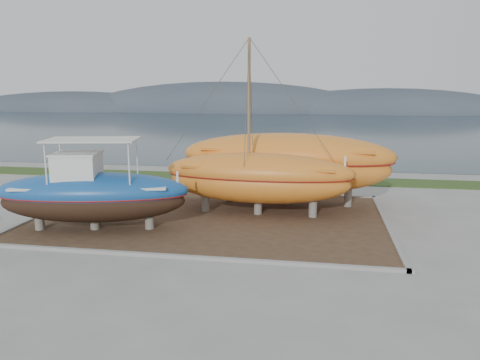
% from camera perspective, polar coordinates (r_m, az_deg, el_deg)
% --- Properties ---
extents(ground, '(140.00, 140.00, 0.00)m').
position_cam_1_polar(ground, '(21.41, -6.12, -7.52)').
color(ground, gray).
rests_on(ground, ground).
extents(dirt_patch, '(18.00, 12.00, 0.06)m').
position_cam_1_polar(dirt_patch, '(25.10, -3.64, -4.61)').
color(dirt_patch, '#422D1E').
rests_on(dirt_patch, ground).
extents(curb_frame, '(18.60, 12.60, 0.15)m').
position_cam_1_polar(curb_frame, '(25.09, -3.64, -4.51)').
color(curb_frame, gray).
rests_on(curb_frame, ground).
extents(grass_strip, '(44.00, 3.00, 0.08)m').
position_cam_1_polar(grass_strip, '(36.09, 0.56, 0.27)').
color(grass_strip, '#284219').
rests_on(grass_strip, ground).
extents(sea, '(260.00, 100.00, 0.04)m').
position_cam_1_polar(sea, '(89.94, 6.14, 6.67)').
color(sea, '#1A2B35').
rests_on(sea, ground).
extents(mountain_ridge, '(200.00, 36.00, 20.00)m').
position_cam_1_polar(mountain_ridge, '(144.77, 7.56, 8.28)').
color(mountain_ridge, '#333D49').
rests_on(mountain_ridge, ground).
extents(blue_caique, '(9.61, 4.67, 4.43)m').
position_cam_1_polar(blue_caique, '(23.54, -17.54, -0.54)').
color(blue_caique, '#184F98').
rests_on(blue_caique, dirt_patch).
extents(white_dinghy, '(3.80, 1.57, 1.13)m').
position_cam_1_polar(white_dinghy, '(27.19, -15.03, -2.46)').
color(white_dinghy, white).
rests_on(white_dinghy, dirt_patch).
extents(orange_sailboat, '(10.37, 3.36, 9.32)m').
position_cam_1_polar(orange_sailboat, '(24.89, 2.28, 6.27)').
color(orange_sailboat, orange).
rests_on(orange_sailboat, dirt_patch).
extents(orange_bare_hull, '(12.56, 4.02, 4.09)m').
position_cam_1_polar(orange_bare_hull, '(27.66, 5.69, 1.24)').
color(orange_bare_hull, orange).
rests_on(orange_bare_hull, dirt_patch).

